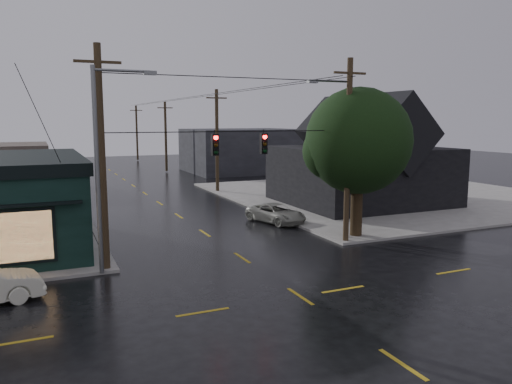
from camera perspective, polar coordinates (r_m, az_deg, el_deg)
name	(u,v)px	position (r m, az deg, el deg)	size (l,w,h in m)	color
ground_plane	(300,296)	(20.08, 5.07, -11.80)	(160.00, 160.00, 0.00)	black
sidewalk_ne	(386,194)	(47.21, 14.62, -0.26)	(28.00, 28.00, 0.15)	gray
ne_building	(362,149)	(41.37, 11.99, 4.78)	(12.60, 11.60, 8.75)	black
corner_tree	(358,141)	(29.28, 11.62, 5.69)	(6.12, 6.12, 8.58)	black
utility_pole_nw	(107,271)	(24.13, -16.66, -8.64)	(2.00, 0.32, 10.15)	#322416
utility_pole_ne	(345,243)	(28.66, 10.19, -5.74)	(2.00, 0.32, 10.15)	#322416
utility_pole_far_a	(218,192)	(47.66, -4.41, -0.02)	(2.00, 0.32, 9.65)	#322416
utility_pole_far_b	(167,172)	(66.71, -10.17, 2.26)	(2.00, 0.32, 9.15)	#322416
utility_pole_far_c	(138,161)	(86.19, -13.36, 3.51)	(2.00, 0.32, 9.15)	#322416
span_signal_assembly	(240,144)	(24.80, -1.88, 5.55)	(13.00, 0.48, 1.23)	black
streetlight_nw	(102,276)	(23.43, -17.18, -9.18)	(5.40, 0.30, 9.15)	slate
streetlight_ne	(346,239)	(29.49, 10.23, -5.34)	(5.40, 0.30, 9.15)	slate
bg_building_east	(242,150)	(66.56, -1.62, 4.79)	(14.00, 12.00, 5.60)	black
suv_silver	(276,213)	(33.56, 2.31, -2.45)	(2.08, 4.51, 1.25)	gray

